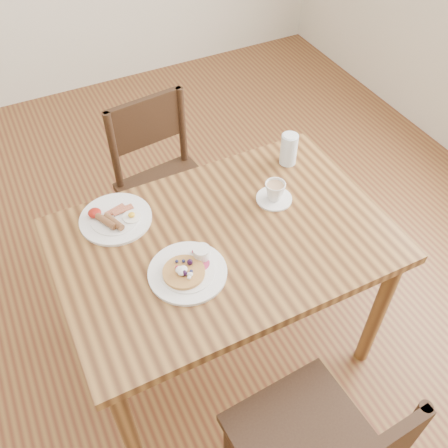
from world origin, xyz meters
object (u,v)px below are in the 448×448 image
pancake_plate (188,270)px  dining_table (224,255)px  water_glass (289,149)px  breakfast_plate (115,218)px  chair_far (165,182)px  teacup_saucer (275,193)px

pancake_plate → dining_table: bearing=26.5°
dining_table → water_glass: water_glass is taller
breakfast_plate → water_glass: 0.76m
dining_table → pancake_plate: size_ratio=4.44×
breakfast_plate → chair_far: bearing=49.3°
water_glass → pancake_plate: bearing=-150.1°
breakfast_plate → pancake_plate: bearing=-67.1°
chair_far → water_glass: bearing=130.1°
dining_table → pancake_plate: 0.23m
breakfast_plate → water_glass: water_glass is taller
dining_table → water_glass: bearing=31.3°
dining_table → teacup_saucer: 0.31m
chair_far → breakfast_plate: 0.58m
dining_table → pancake_plate: bearing=-153.5°
dining_table → pancake_plate: pancake_plate is taller
dining_table → teacup_saucer: teacup_saucer is taller
chair_far → breakfast_plate: chair_far is taller
dining_table → chair_far: bearing=89.2°
pancake_plate → teacup_saucer: (0.44, 0.18, 0.02)m
teacup_saucer → water_glass: 0.24m
breakfast_plate → water_glass: size_ratio=1.98×
breakfast_plate → dining_table: bearing=-38.4°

